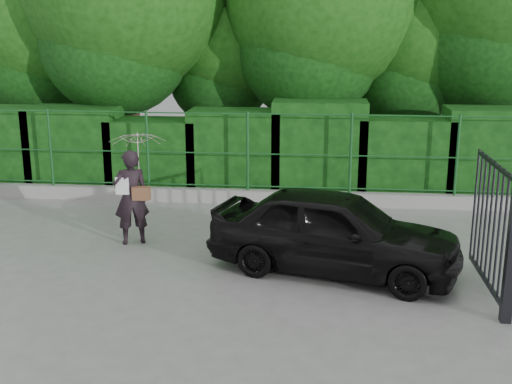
# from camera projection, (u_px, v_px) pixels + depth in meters

# --- Properties ---
(ground) EXTENTS (80.00, 80.00, 0.00)m
(ground) POSITION_uv_depth(u_px,v_px,m) (192.00, 276.00, 10.41)
(ground) COLOR gray
(kerb) EXTENTS (14.00, 0.25, 0.30)m
(kerb) POSITION_uv_depth(u_px,v_px,m) (230.00, 196.00, 14.71)
(kerb) COLOR #9E9E99
(kerb) RESTS_ON ground
(fence) EXTENTS (14.13, 0.06, 1.80)m
(fence) POSITION_uv_depth(u_px,v_px,m) (240.00, 151.00, 14.42)
(fence) COLOR #164E20
(fence) RESTS_ON kerb
(hedge) EXTENTS (14.20, 1.20, 2.25)m
(hedge) POSITION_uv_depth(u_px,v_px,m) (239.00, 151.00, 15.45)
(hedge) COLOR black
(hedge) RESTS_ON ground
(gate) EXTENTS (0.22, 2.33, 2.36)m
(gate) POSITION_uv_depth(u_px,v_px,m) (504.00, 229.00, 8.97)
(gate) COLOR black
(gate) RESTS_ON ground
(woman) EXTENTS (1.03, 1.03, 2.10)m
(woman) POSITION_uv_depth(u_px,v_px,m) (136.00, 171.00, 11.67)
(woman) COLOR black
(woman) RESTS_ON ground
(car) EXTENTS (4.37, 2.71, 1.39)m
(car) POSITION_uv_depth(u_px,v_px,m) (334.00, 231.00, 10.45)
(car) COLOR black
(car) RESTS_ON ground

